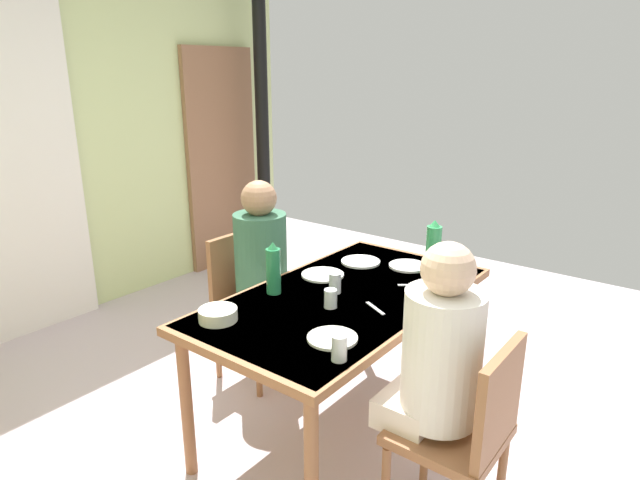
% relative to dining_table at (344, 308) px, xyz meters
% --- Properties ---
extents(ground_plane, '(6.50, 6.50, 0.00)m').
position_rel_dining_table_xyz_m(ground_plane, '(-0.19, -0.00, -0.68)').
color(ground_plane, '#C2B0B9').
extents(wall_back, '(4.74, 0.10, 2.90)m').
position_rel_dining_table_xyz_m(wall_back, '(-0.19, 2.50, 0.77)').
color(wall_back, beige).
rests_on(wall_back, ground_plane).
extents(door_wooden, '(0.80, 0.05, 2.00)m').
position_rel_dining_table_xyz_m(door_wooden, '(1.44, 2.42, 0.32)').
color(door_wooden, '#8C6043').
rests_on(door_wooden, ground_plane).
extents(stove_pipe_column, '(0.12, 0.12, 2.90)m').
position_rel_dining_table_xyz_m(stove_pipe_column, '(1.71, 2.15, 0.77)').
color(stove_pipe_column, black).
rests_on(stove_pipe_column, ground_plane).
extents(curtain_panel, '(0.90, 0.03, 2.43)m').
position_rel_dining_table_xyz_m(curtain_panel, '(-0.41, 2.40, 0.54)').
color(curtain_panel, white).
rests_on(curtain_panel, ground_plane).
extents(dining_table, '(1.56, 0.86, 0.75)m').
position_rel_dining_table_xyz_m(dining_table, '(0.00, 0.00, 0.00)').
color(dining_table, '#905D3B').
rests_on(dining_table, ground_plane).
extents(chair_near_diner, '(0.40, 0.40, 0.87)m').
position_rel_dining_table_xyz_m(chair_near_diner, '(-0.30, -0.78, -0.18)').
color(chair_near_diner, '#905D3B').
rests_on(chair_near_diner, ground_plane).
extents(chair_far_diner, '(0.40, 0.40, 0.87)m').
position_rel_dining_table_xyz_m(chair_far_diner, '(0.10, 0.78, -0.18)').
color(chair_far_diner, '#905D3B').
rests_on(chair_far_diner, ground_plane).
extents(person_near_diner, '(0.30, 0.37, 0.77)m').
position_rel_dining_table_xyz_m(person_near_diner, '(-0.30, -0.65, 0.10)').
color(person_near_diner, silver).
rests_on(person_near_diner, ground_plane).
extents(person_far_diner, '(0.30, 0.37, 0.77)m').
position_rel_dining_table_xyz_m(person_far_diner, '(0.10, 0.65, 0.10)').
color(person_far_diner, '#41624D').
rests_on(person_far_diner, ground_plane).
extents(water_bottle_green_near, '(0.08, 0.08, 0.31)m').
position_rel_dining_table_xyz_m(water_bottle_green_near, '(0.50, -0.22, 0.22)').
color(water_bottle_green_near, '#339757').
rests_on(water_bottle_green_near, dining_table).
extents(water_bottle_green_far, '(0.07, 0.07, 0.26)m').
position_rel_dining_table_xyz_m(water_bottle_green_far, '(-0.19, 0.29, 0.19)').
color(water_bottle_green_far, '#267E4D').
rests_on(water_bottle_green_far, dining_table).
extents(serving_bowl_center, '(0.17, 0.17, 0.05)m').
position_rel_dining_table_xyz_m(serving_bowl_center, '(-0.57, 0.27, 0.10)').
color(serving_bowl_center, silver).
rests_on(serving_bowl_center, dining_table).
extents(dinner_plate_near_left, '(0.21, 0.21, 0.01)m').
position_rel_dining_table_xyz_m(dinner_plate_near_left, '(0.54, -0.05, 0.08)').
color(dinner_plate_near_left, white).
rests_on(dinner_plate_near_left, dining_table).
extents(dinner_plate_near_right, '(0.23, 0.23, 0.01)m').
position_rel_dining_table_xyz_m(dinner_plate_near_right, '(0.14, 0.24, 0.08)').
color(dinner_plate_near_right, white).
rests_on(dinner_plate_near_right, dining_table).
extents(dinner_plate_far_center, '(0.22, 0.22, 0.01)m').
position_rel_dining_table_xyz_m(dinner_plate_far_center, '(0.43, 0.19, 0.08)').
color(dinner_plate_far_center, white).
rests_on(dinner_plate_far_center, dining_table).
extents(dinner_plate_far_side, '(0.21, 0.21, 0.01)m').
position_rel_dining_table_xyz_m(dinner_plate_far_side, '(-0.41, -0.23, 0.08)').
color(dinner_plate_far_side, white).
rests_on(dinner_plate_far_side, dining_table).
extents(drinking_glass_by_near_diner, '(0.06, 0.06, 0.10)m').
position_rel_dining_table_xyz_m(drinking_glass_by_near_diner, '(-0.53, -0.35, 0.12)').
color(drinking_glass_by_near_diner, silver).
rests_on(drinking_glass_by_near_diner, dining_table).
extents(drinking_glass_by_far_diner, '(0.06, 0.06, 0.09)m').
position_rel_dining_table_xyz_m(drinking_glass_by_far_diner, '(-0.16, -0.04, 0.11)').
color(drinking_glass_by_far_diner, silver).
rests_on(drinking_glass_by_far_diner, dining_table).
extents(drinking_glass_spare_center, '(0.06, 0.06, 0.10)m').
position_rel_dining_table_xyz_m(drinking_glass_spare_center, '(-0.01, 0.05, 0.12)').
color(drinking_glass_spare_center, silver).
rests_on(drinking_glass_spare_center, dining_table).
extents(cutlery_knife_near, '(0.08, 0.14, 0.00)m').
position_rel_dining_table_xyz_m(cutlery_knife_near, '(-0.05, -0.21, 0.07)').
color(cutlery_knife_near, silver).
rests_on(cutlery_knife_near, dining_table).
extents(cutlery_fork_near, '(0.10, 0.13, 0.00)m').
position_rel_dining_table_xyz_m(cutlery_fork_near, '(0.31, -0.21, 0.07)').
color(cutlery_fork_near, silver).
rests_on(cutlery_fork_near, dining_table).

